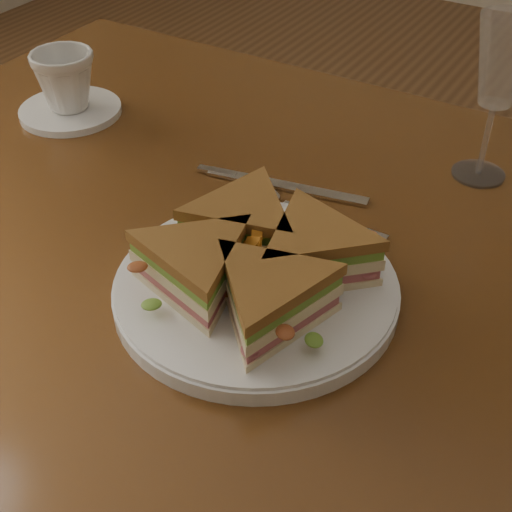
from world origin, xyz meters
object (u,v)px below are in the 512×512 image
at_px(plate, 256,289).
at_px(saucer, 71,111).
at_px(knife, 275,185).
at_px(wine_glass, 503,66).
at_px(coffee_cup, 65,81).
at_px(sandwich_wedges, 256,260).
at_px(table, 276,299).
at_px(spoon, 278,201).

height_order(plate, saucer, plate).
distance_m(knife, wine_glass, 0.29).
xyz_separation_m(knife, coffee_cup, (-0.34, 0.01, 0.05)).
bearing_deg(wine_glass, plate, -109.69).
xyz_separation_m(plate, sandwich_wedges, (0.00, -0.00, 0.04)).
relative_size(table, wine_glass, 6.06).
relative_size(plate, saucer, 1.97).
relative_size(wine_glass, saucer, 1.40).
bearing_deg(knife, saucer, 167.10).
relative_size(sandwich_wedges, spoon, 1.51).
relative_size(plate, wine_glass, 1.41).
height_order(plate, knife, plate).
relative_size(knife, saucer, 1.51).
bearing_deg(saucer, knife, -2.16).
distance_m(saucer, coffee_cup, 0.05).
xyz_separation_m(sandwich_wedges, spoon, (-0.06, 0.15, -0.04)).
distance_m(sandwich_wedges, wine_glass, 0.37).
height_order(saucer, coffee_cup, coffee_cup).
xyz_separation_m(saucer, coffee_cup, (0.00, 0.00, 0.05)).
relative_size(table, knife, 5.62).
bearing_deg(table, saucer, 166.58).
bearing_deg(plate, saucer, 155.32).
height_order(plate, coffee_cup, coffee_cup).
xyz_separation_m(plate, wine_glass, (0.12, 0.33, 0.13)).
bearing_deg(spoon, coffee_cup, 173.48).
distance_m(table, wine_glass, 0.37).
relative_size(plate, sandwich_wedges, 1.01).
bearing_deg(plate, wine_glass, 70.31).
relative_size(wine_glass, coffee_cup, 2.30).
relative_size(spoon, knife, 0.86).
height_order(table, spoon, spoon).
relative_size(sandwich_wedges, wine_glass, 1.40).
distance_m(plate, spoon, 0.16).
height_order(wine_glass, saucer, wine_glass).
xyz_separation_m(sandwich_wedges, wine_glass, (0.12, 0.33, 0.10)).
bearing_deg(wine_glass, coffee_cup, -165.67).
xyz_separation_m(sandwich_wedges, coffee_cup, (-0.42, 0.19, 0.01)).
distance_m(knife, coffee_cup, 0.34).
bearing_deg(plate, table, 108.56).
relative_size(knife, wine_glass, 1.08).
bearing_deg(table, wine_glass, 56.48).
relative_size(sandwich_wedges, coffee_cup, 3.22).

